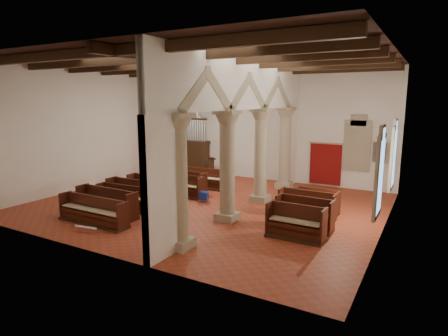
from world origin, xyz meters
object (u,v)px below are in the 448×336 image
at_px(pipe_organ, 192,151).
at_px(aisle_pew_0, 295,227).
at_px(lectern, 211,169).
at_px(nave_pew_0, 93,215).
at_px(processional_banner, 378,177).

height_order(pipe_organ, aisle_pew_0, pipe_organ).
relative_size(lectern, aisle_pew_0, 0.66).
distance_m(pipe_organ, nave_pew_0, 10.00).
distance_m(processional_banner, aisle_pew_0, 7.67).
bearing_deg(processional_banner, pipe_organ, -167.15).
xyz_separation_m(pipe_organ, nave_pew_0, (2.22, -9.69, -1.05)).
distance_m(pipe_organ, lectern, 2.07).
distance_m(lectern, processional_banner, 8.85).
bearing_deg(nave_pew_0, lectern, 93.53).
distance_m(pipe_organ, processional_banner, 10.61).
bearing_deg(processional_banner, lectern, -162.89).
distance_m(processional_banner, nave_pew_0, 12.81).
relative_size(lectern, nave_pew_0, 0.41).
xyz_separation_m(processional_banner, aisle_pew_0, (-1.49, -7.51, -0.46)).
relative_size(lectern, processional_banner, 0.47).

